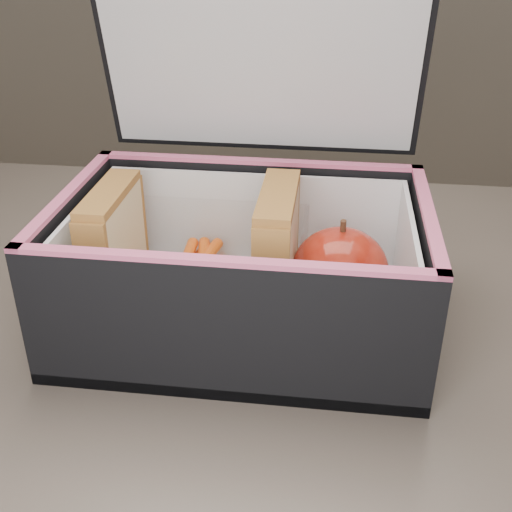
# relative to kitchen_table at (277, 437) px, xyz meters

# --- Properties ---
(kitchen_table) EXTENTS (1.20, 0.80, 0.75)m
(kitchen_table) POSITION_rel_kitchen_table_xyz_m (0.00, 0.00, 0.00)
(kitchen_table) COLOR #52453E
(kitchen_table) RESTS_ON ground
(lunch_bag) EXTENTS (0.30, 0.25, 0.30)m
(lunch_bag) POSITION_rel_kitchen_table_xyz_m (-0.04, 0.05, 0.16)
(lunch_bag) COLOR black
(lunch_bag) RESTS_ON kitchen_table
(plastic_tub) EXTENTS (0.19, 0.13, 0.08)m
(plastic_tub) POSITION_rel_kitchen_table_xyz_m (-0.08, 0.04, 0.14)
(plastic_tub) COLOR white
(plastic_tub) RESTS_ON lunch_bag
(sandwich_left) EXTENTS (0.03, 0.10, 0.11)m
(sandwich_left) POSITION_rel_kitchen_table_xyz_m (-0.15, 0.04, 0.16)
(sandwich_left) COLOR beige
(sandwich_left) RESTS_ON plastic_tub
(sandwich_right) EXTENTS (0.03, 0.10, 0.11)m
(sandwich_right) POSITION_rel_kitchen_table_xyz_m (-0.01, 0.04, 0.16)
(sandwich_right) COLOR beige
(sandwich_right) RESTS_ON plastic_tub
(carrot_sticks) EXTENTS (0.06, 0.14, 0.03)m
(carrot_sticks) POSITION_rel_kitchen_table_xyz_m (-0.08, 0.06, 0.12)
(carrot_sticks) COLOR #CE4D18
(carrot_sticks) RESTS_ON plastic_tub
(paper_napkin) EXTENTS (0.09, 0.09, 0.01)m
(paper_napkin) POSITION_rel_kitchen_table_xyz_m (0.05, 0.05, 0.11)
(paper_napkin) COLOR white
(paper_napkin) RESTS_ON lunch_bag
(red_apple) EXTENTS (0.08, 0.08, 0.09)m
(red_apple) POSITION_rel_kitchen_table_xyz_m (0.05, 0.04, 0.15)
(red_apple) COLOR maroon
(red_apple) RESTS_ON paper_napkin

